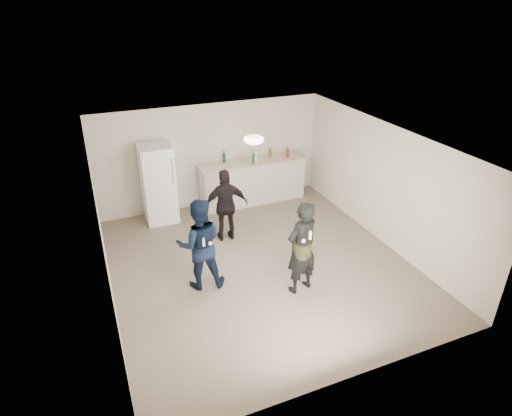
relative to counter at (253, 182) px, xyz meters
name	(u,v)px	position (x,y,z in m)	size (l,w,h in m)	color
floor	(260,265)	(-0.93, -2.67, -0.53)	(6.00, 6.00, 0.00)	#6B5B4C
ceiling	(261,142)	(-0.93, -2.67, 1.98)	(6.00, 6.00, 0.00)	silver
wall_back	(212,156)	(-0.93, 0.33, 0.72)	(6.00, 6.00, 0.00)	beige
wall_front	(354,308)	(-0.93, -5.67, 0.72)	(6.00, 6.00, 0.00)	beige
wall_left	(102,237)	(-3.68, -2.67, 0.72)	(6.00, 6.00, 0.00)	beige
wall_right	(384,184)	(1.82, -2.67, 0.72)	(6.00, 6.00, 0.00)	beige
counter	(253,182)	(0.00, 0.00, 0.00)	(2.60, 0.56, 1.05)	beige
counter_top	(253,162)	(0.00, 0.00, 0.55)	(2.68, 0.64, 0.04)	beige
fridge	(158,184)	(-2.32, -0.07, 0.38)	(0.70, 0.70, 1.80)	white
fridge_handle	(173,171)	(-2.04, -0.44, 0.78)	(0.02, 0.02, 0.60)	silver
ceiling_dome	(254,140)	(-0.93, -2.37, 1.93)	(0.36, 0.36, 0.16)	white
shaker	(244,158)	(-0.20, 0.06, 0.65)	(0.08, 0.08, 0.17)	silver
man	(200,244)	(-2.14, -2.84, 0.33)	(0.83, 0.64, 1.70)	#102243
woman	(302,248)	(-0.57, -3.64, 0.34)	(0.63, 0.41, 1.73)	black
camo_shorts	(302,249)	(-0.57, -3.64, 0.32)	(0.34, 0.34, 0.28)	#343B1B
spectator	(226,206)	(-1.20, -1.48, 0.27)	(0.93, 0.39, 1.58)	black
remote_man	(204,242)	(-2.14, -3.12, 0.53)	(0.04, 0.04, 0.15)	silver
nunchuk_man	(210,243)	(-2.02, -3.09, 0.45)	(0.07, 0.07, 0.07)	white
remote_woman	(310,235)	(-0.57, -3.89, 0.72)	(0.04, 0.04, 0.15)	white
nunchuk_woman	(303,241)	(-0.67, -3.86, 0.62)	(0.07, 0.07, 0.07)	white
bottle_cluster	(258,156)	(0.15, -0.01, 0.67)	(1.64, 0.39, 0.24)	#113E19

